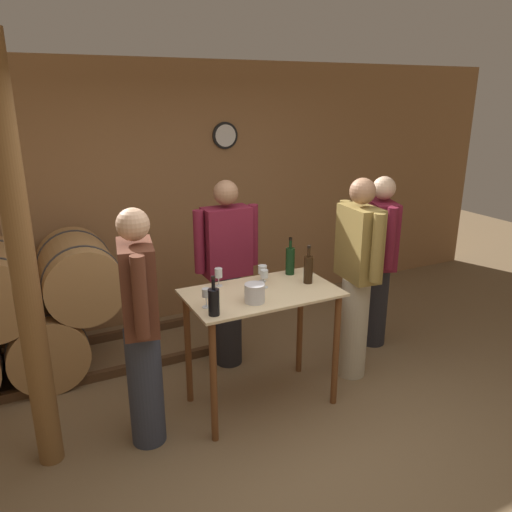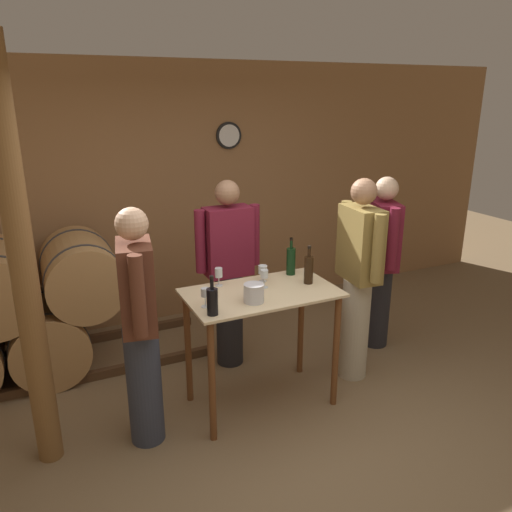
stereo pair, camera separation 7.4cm
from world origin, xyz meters
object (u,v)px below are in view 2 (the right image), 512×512
at_px(wine_bottle_far_left, 212,301).
at_px(person_host, 381,260).
at_px(wine_bottle_center, 309,269).
at_px(person_visitor_with_scarf, 140,325).
at_px(wine_glass_near_center, 219,273).
at_px(wine_glass_near_right, 264,275).
at_px(ice_bucket, 254,293).
at_px(wine_bottle_left, 291,260).
at_px(wine_glass_far_side, 263,270).
at_px(wooden_post, 23,271).
at_px(wine_glass_near_left, 205,293).
at_px(person_visitor_near_door, 229,271).
at_px(person_visitor_bearded, 358,277).

height_order(wine_bottle_far_left, person_host, person_host).
bearing_deg(wine_bottle_center, person_visitor_with_scarf, -177.39).
distance_m(wine_glass_near_center, wine_glass_near_right, 0.35).
bearing_deg(wine_bottle_far_left, ice_bucket, 12.54).
relative_size(wine_bottle_center, ice_bucket, 2.10).
bearing_deg(wine_bottle_left, wine_glass_far_side, -170.36).
bearing_deg(wine_bottle_center, wooden_post, 178.85).
relative_size(wine_glass_near_left, wine_glass_near_right, 0.98).
height_order(wine_glass_near_right, person_host, person_host).
bearing_deg(wine_glass_far_side, person_visitor_near_door, 99.91).
bearing_deg(person_visitor_with_scarf, person_host, 11.16).
bearing_deg(wine_bottle_left, wine_glass_near_left, -159.20).
bearing_deg(wine_glass_near_right, wine_bottle_center, -10.33).
relative_size(ice_bucket, person_visitor_bearded, 0.08).
bearing_deg(person_visitor_near_door, ice_bucket, -99.97).
xyz_separation_m(person_host, person_visitor_bearded, (-0.54, -0.38, 0.05)).
relative_size(wooden_post, person_visitor_near_door, 1.60).
relative_size(wooden_post, wine_glass_near_center, 18.84).
bearing_deg(person_visitor_with_scarf, wine_glass_near_left, -3.49).
relative_size(ice_bucket, person_visitor_near_door, 0.09).
bearing_deg(wine_bottle_left, person_visitor_bearded, -21.58).
xyz_separation_m(wine_glass_near_left, person_visitor_near_door, (0.49, 0.78, -0.16)).
relative_size(wine_glass_near_right, ice_bucket, 0.97).
distance_m(wine_glass_near_center, person_host, 1.71).
distance_m(wine_bottle_left, person_host, 1.10).
distance_m(wine_bottle_left, wine_bottle_center, 0.24).
height_order(wine_bottle_far_left, wine_bottle_left, wine_bottle_left).
xyz_separation_m(wine_glass_near_right, person_visitor_near_door, (-0.04, 0.63, -0.16)).
xyz_separation_m(person_host, person_visitor_with_scarf, (-2.38, -0.47, 0.02)).
relative_size(wine_bottle_center, wine_glass_near_center, 2.13).
height_order(wooden_post, wine_glass_near_left, wooden_post).
bearing_deg(wine_glass_near_left, wooden_post, 173.36).
bearing_deg(wine_bottle_center, wine_bottle_far_left, -165.39).
distance_m(wine_glass_far_side, person_visitor_bearded, 0.83).
bearing_deg(person_visitor_with_scarf, person_visitor_bearded, 2.77).
relative_size(wine_bottle_left, wine_glass_near_left, 2.24).
bearing_deg(wooden_post, wine_bottle_far_left, -13.68).
bearing_deg(ice_bucket, wine_bottle_left, 37.20).
bearing_deg(person_visitor_bearded, wine_glass_near_center, 169.22).
bearing_deg(person_host, ice_bucket, -160.43).
relative_size(wooden_post, wine_bottle_center, 8.85).
distance_m(wine_bottle_center, wine_glass_near_center, 0.70).
distance_m(wooden_post, wine_bottle_center, 2.00).
height_order(wine_glass_near_left, wine_glass_near_right, wine_glass_near_right).
xyz_separation_m(wine_bottle_center, person_host, (1.04, 0.41, -0.20)).
bearing_deg(person_visitor_with_scarf, wine_glass_far_side, 13.59).
height_order(wine_glass_far_side, ice_bucket, ice_bucket).
bearing_deg(wine_glass_near_left, wine_glass_far_side, 25.68).
relative_size(wine_glass_far_side, person_visitor_with_scarf, 0.08).
bearing_deg(wine_bottle_far_left, person_visitor_bearded, 10.56).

